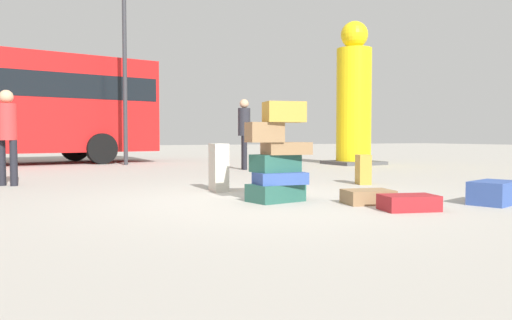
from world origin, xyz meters
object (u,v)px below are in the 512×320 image
suitcase_navy_left_side (494,193)px  person_bearded_onlooker (244,128)px  person_tourist_with_camera (7,129)px  suitcase_tan_white_trunk (363,169)px  suitcase_tower (278,160)px  suitcase_brown_right_side (368,197)px  yellow_dummy_statue (354,101)px  suitcase_cream_foreground_far (219,167)px  suitcase_maroon_foreground_near (409,203)px  lamp_post (124,35)px

suitcase_navy_left_side → person_bearded_onlooker: (-0.22, 7.07, 0.89)m
suitcase_navy_left_side → person_tourist_with_camera: bearing=117.6°
suitcase_tan_white_trunk → person_bearded_onlooker: size_ratio=0.29×
suitcase_tower → suitcase_navy_left_side: size_ratio=1.93×
suitcase_navy_left_side → suitcase_brown_right_side: bearing=134.3°
suitcase_brown_right_side → person_tourist_with_camera: person_tourist_with_camera is taller
yellow_dummy_statue → suitcase_tower: bearing=-131.6°
suitcase_cream_foreground_far → person_tourist_with_camera: 3.65m
suitcase_maroon_foreground_near → yellow_dummy_statue: (4.85, 7.82, 1.74)m
suitcase_tower → suitcase_brown_right_side: bearing=-35.3°
yellow_dummy_statue → person_tourist_with_camera: bearing=-161.9°
suitcase_navy_left_side → lamp_post: (-2.49, 10.29, 3.52)m
suitcase_tower → person_bearded_onlooker: (2.03, 5.77, 0.50)m
suitcase_cream_foreground_far → lamp_post: 8.23m
suitcase_cream_foreground_far → suitcase_brown_right_side: bearing=-56.8°
suitcase_cream_foreground_far → suitcase_navy_left_side: suitcase_cream_foreground_far is taller
suitcase_brown_right_side → suitcase_navy_left_side: size_ratio=0.89×
suitcase_tan_white_trunk → yellow_dummy_statue: yellow_dummy_statue is taller
suitcase_tan_white_trunk → person_tourist_with_camera: 5.95m
suitcase_maroon_foreground_near → suitcase_tower: bearing=140.9°
suitcase_tower → suitcase_cream_foreground_far: 1.49m
person_tourist_with_camera → yellow_dummy_statue: size_ratio=0.38×
suitcase_brown_right_side → suitcase_maroon_foreground_near: bearing=-72.6°
suitcase_tan_white_trunk → person_bearded_onlooker: 4.41m
yellow_dummy_statue → suitcase_cream_foreground_far: bearing=-139.9°
suitcase_cream_foreground_far → person_bearded_onlooker: person_bearded_onlooker is taller
suitcase_cream_foreground_far → person_bearded_onlooker: size_ratio=0.41×
suitcase_cream_foreground_far → person_tourist_with_camera: size_ratio=0.45×
suitcase_cream_foreground_far → suitcase_maroon_foreground_near: bearing=-61.4°
person_bearded_onlooker → suitcase_cream_foreground_far: bearing=-10.4°
suitcase_navy_left_side → suitcase_tan_white_trunk: (0.11, 2.74, 0.11)m
suitcase_navy_left_side → person_tourist_with_camera: (-5.37, 4.94, 0.79)m
suitcase_maroon_foreground_near → suitcase_brown_right_side: size_ratio=1.05×
suitcase_tower → lamp_post: lamp_post is taller
yellow_dummy_statue → person_bearded_onlooker: bearing=-168.3°
suitcase_brown_right_side → person_tourist_with_camera: bearing=144.2°
suitcase_brown_right_side → suitcase_navy_left_side: (1.36, -0.66, 0.05)m
suitcase_tan_white_trunk → person_tourist_with_camera: (-5.48, 2.20, 0.68)m
suitcase_brown_right_side → yellow_dummy_statue: bearing=66.7°
person_tourist_with_camera → suitcase_tower: bearing=-13.3°
suitcase_cream_foreground_far → suitcase_tan_white_trunk: (2.60, -0.03, -0.10)m
suitcase_cream_foreground_far → lamp_post: bearing=94.9°
suitcase_maroon_foreground_near → yellow_dummy_statue: size_ratio=0.14×
suitcase_cream_foreground_far → suitcase_tan_white_trunk: suitcase_cream_foreground_far is taller
yellow_dummy_statue → suitcase_navy_left_side: bearing=-114.4°
suitcase_tower → person_tourist_with_camera: person_tourist_with_camera is taller
suitcase_tan_white_trunk → person_tourist_with_camera: bearing=179.3°
person_bearded_onlooker → person_tourist_with_camera: 5.57m
suitcase_brown_right_side → lamp_post: lamp_post is taller
person_bearded_onlooker → person_tourist_with_camera: (-5.15, -2.13, -0.09)m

